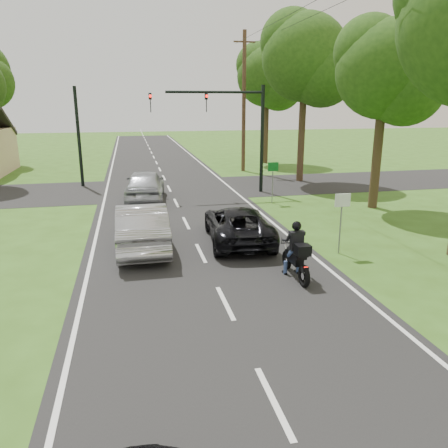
{
  "coord_description": "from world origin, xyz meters",
  "views": [
    {
      "loc": [
        -2.23,
        -10.21,
        5.09
      ],
      "look_at": [
        0.61,
        3.0,
        1.3
      ],
      "focal_mm": 35.0,
      "sensor_mm": 36.0,
      "label": 1
    }
  ],
  "objects_px": {
    "motorcycle_rider": "(296,256)",
    "dark_suv": "(238,224)",
    "silver_sedan": "(142,226)",
    "sign_green": "(273,173)",
    "traffic_signal": "(230,120)",
    "sign_white": "(342,209)",
    "silver_suv": "(145,185)",
    "utility_pole_far": "(244,102)"
  },
  "relations": [
    {
      "from": "motorcycle_rider",
      "to": "dark_suv",
      "type": "height_order",
      "value": "motorcycle_rider"
    },
    {
      "from": "silver_sedan",
      "to": "motorcycle_rider",
      "type": "bearing_deg",
      "value": 139.26
    },
    {
      "from": "sign_green",
      "to": "traffic_signal",
      "type": "bearing_deg",
      "value": 117.38
    },
    {
      "from": "traffic_signal",
      "to": "sign_white",
      "type": "xyz_separation_m",
      "value": [
        1.36,
        -11.02,
        -2.54
      ]
    },
    {
      "from": "motorcycle_rider",
      "to": "sign_green",
      "type": "bearing_deg",
      "value": 75.59
    },
    {
      "from": "dark_suv",
      "to": "silver_sedan",
      "type": "distance_m",
      "value": 3.54
    },
    {
      "from": "silver_sedan",
      "to": "silver_suv",
      "type": "height_order",
      "value": "silver_suv"
    },
    {
      "from": "silver_sedan",
      "to": "silver_suv",
      "type": "bearing_deg",
      "value": -93.01
    },
    {
      "from": "motorcycle_rider",
      "to": "sign_white",
      "type": "xyz_separation_m",
      "value": [
        2.27,
        1.75,
        0.9
      ]
    },
    {
      "from": "silver_suv",
      "to": "utility_pole_far",
      "type": "height_order",
      "value": "utility_pole_far"
    },
    {
      "from": "dark_suv",
      "to": "silver_sedan",
      "type": "relative_size",
      "value": 0.96
    },
    {
      "from": "dark_suv",
      "to": "traffic_signal",
      "type": "distance_m",
      "value": 9.74
    },
    {
      "from": "silver_suv",
      "to": "sign_green",
      "type": "xyz_separation_m",
      "value": [
        6.43,
        -1.96,
        0.76
      ]
    },
    {
      "from": "silver_suv",
      "to": "silver_sedan",
      "type": "bearing_deg",
      "value": 92.66
    },
    {
      "from": "motorcycle_rider",
      "to": "dark_suv",
      "type": "bearing_deg",
      "value": 102.14
    },
    {
      "from": "dark_suv",
      "to": "silver_sedan",
      "type": "height_order",
      "value": "silver_sedan"
    },
    {
      "from": "dark_suv",
      "to": "sign_green",
      "type": "height_order",
      "value": "sign_green"
    },
    {
      "from": "silver_sedan",
      "to": "sign_white",
      "type": "distance_m",
      "value": 6.99
    },
    {
      "from": "motorcycle_rider",
      "to": "silver_sedan",
      "type": "distance_m",
      "value": 5.78
    },
    {
      "from": "silver_sedan",
      "to": "traffic_signal",
      "type": "distance_m",
      "value": 10.95
    },
    {
      "from": "utility_pole_far",
      "to": "sign_green",
      "type": "distance_m",
      "value": 11.63
    },
    {
      "from": "silver_sedan",
      "to": "utility_pole_far",
      "type": "distance_m",
      "value": 19.33
    },
    {
      "from": "sign_green",
      "to": "utility_pole_far",
      "type": "bearing_deg",
      "value": 83.27
    },
    {
      "from": "dark_suv",
      "to": "traffic_signal",
      "type": "xyz_separation_m",
      "value": [
        1.75,
        8.94,
        3.46
      ]
    },
    {
      "from": "motorcycle_rider",
      "to": "silver_suv",
      "type": "xyz_separation_m",
      "value": [
        -3.95,
        11.71,
        0.15
      ]
    },
    {
      "from": "sign_white",
      "to": "utility_pole_far",
      "type": "bearing_deg",
      "value": 85.49
    },
    {
      "from": "motorcycle_rider",
      "to": "silver_suv",
      "type": "relative_size",
      "value": 0.42
    },
    {
      "from": "dark_suv",
      "to": "utility_pole_far",
      "type": "height_order",
      "value": "utility_pole_far"
    },
    {
      "from": "silver_sedan",
      "to": "sign_white",
      "type": "relative_size",
      "value": 2.33
    },
    {
      "from": "silver_sedan",
      "to": "sign_white",
      "type": "xyz_separation_m",
      "value": [
        6.65,
        -2.02,
        0.77
      ]
    },
    {
      "from": "silver_sedan",
      "to": "traffic_signal",
      "type": "bearing_deg",
      "value": -120.4
    },
    {
      "from": "silver_suv",
      "to": "sign_white",
      "type": "height_order",
      "value": "sign_white"
    },
    {
      "from": "silver_suv",
      "to": "motorcycle_rider",
      "type": "bearing_deg",
      "value": 114.36
    },
    {
      "from": "traffic_signal",
      "to": "utility_pole_far",
      "type": "xyz_separation_m",
      "value": [
        2.86,
        8.0,
        0.95
      ]
    },
    {
      "from": "silver_sedan",
      "to": "utility_pole_far",
      "type": "xyz_separation_m",
      "value": [
        8.15,
        17.0,
        4.26
      ]
    },
    {
      "from": "silver_suv",
      "to": "traffic_signal",
      "type": "relative_size",
      "value": 0.76
    },
    {
      "from": "motorcycle_rider",
      "to": "traffic_signal",
      "type": "bearing_deg",
      "value": 85.74
    },
    {
      "from": "silver_suv",
      "to": "sign_white",
      "type": "relative_size",
      "value": 2.29
    },
    {
      "from": "silver_sedan",
      "to": "traffic_signal",
      "type": "relative_size",
      "value": 0.78
    },
    {
      "from": "silver_sedan",
      "to": "sign_white",
      "type": "height_order",
      "value": "sign_white"
    },
    {
      "from": "silver_suv",
      "to": "traffic_signal",
      "type": "height_order",
      "value": "traffic_signal"
    },
    {
      "from": "dark_suv",
      "to": "sign_white",
      "type": "bearing_deg",
      "value": 150.84
    }
  ]
}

